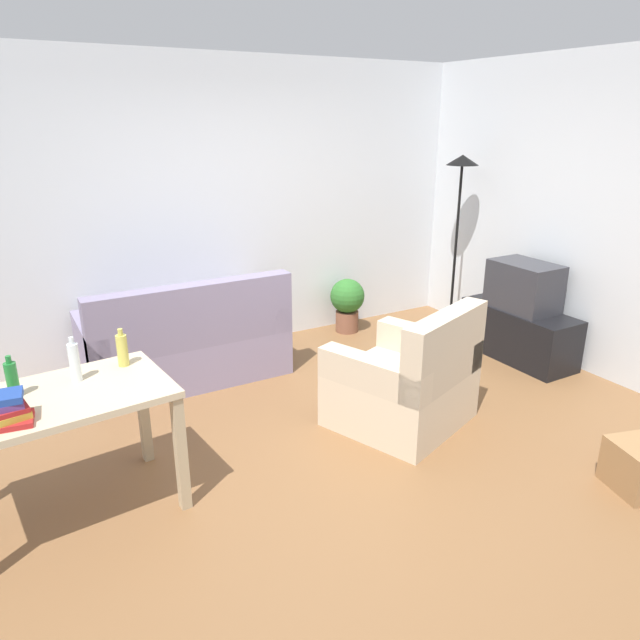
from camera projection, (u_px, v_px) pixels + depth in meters
name	position (u px, v px, depth m)	size (l,w,h in m)	color
ground_plane	(343.00, 445.00, 4.08)	(5.20, 4.40, 0.02)	brown
wall_rear	(220.00, 209.00, 5.42)	(5.20, 0.10, 2.70)	silver
wall_right	(609.00, 220.00, 4.84)	(0.10, 4.40, 2.70)	silver
couch	(187.00, 345.00, 4.99)	(1.67, 0.84, 0.92)	gray
tv_stand	(518.00, 333.00, 5.46)	(0.44, 1.10, 0.48)	black
tv	(524.00, 286.00, 5.31)	(0.41, 0.60, 0.44)	#2D2D33
torchiere_lamp	(460.00, 196.00, 5.82)	(0.32, 0.32, 1.81)	black
desk	(56.00, 414.00, 3.13)	(1.26, 0.81, 0.76)	#C6B28E
potted_plant	(347.00, 301.00, 6.10)	(0.36, 0.36, 0.57)	brown
armchair	(407.00, 383.00, 4.25)	(1.14, 1.10, 0.92)	beige
bottle_green	(12.00, 379.00, 3.06)	(0.06, 0.06, 0.23)	#1E722D
bottle_clear	(75.00, 362.00, 3.24)	(0.06, 0.06, 0.26)	silver
bottle_squat	(122.00, 350.00, 3.45)	(0.06, 0.06, 0.23)	#BCB24C
book_stack	(2.00, 411.00, 2.79)	(0.27, 0.22, 0.15)	maroon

